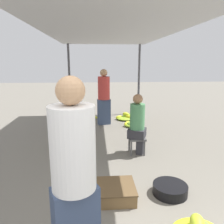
{
  "coord_description": "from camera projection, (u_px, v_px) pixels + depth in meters",
  "views": [
    {
      "loc": [
        -0.32,
        -1.22,
        1.87
      ],
      "look_at": [
        0.0,
        3.12,
        0.88
      ],
      "focal_mm": 35.0,
      "sensor_mm": 36.0,
      "label": 1
    }
  ],
  "objects": [
    {
      "name": "canopy_post_back_left",
      "position": [
        69.0,
        80.0,
        7.84
      ],
      "size": [
        0.08,
        0.08,
        2.51
      ],
      "primitive_type": "cylinder",
      "color": "#4C4C51",
      "rests_on": "ground"
    },
    {
      "name": "canopy_post_back_right",
      "position": [
        139.0,
        80.0,
        8.02
      ],
      "size": [
        0.08,
        0.08,
        2.51
      ],
      "primitive_type": "cylinder",
      "color": "#4C4C51",
      "rests_on": "ground"
    },
    {
      "name": "canopy_tarp",
      "position": [
        111.0,
        30.0,
        4.5
      ],
      "size": [
        2.93,
        6.87,
        0.04
      ],
      "primitive_type": "cube",
      "color": "#B2B2B7",
      "rests_on": "canopy_post_front_left"
    },
    {
      "name": "vendor_foreground",
      "position": [
        74.0,
        177.0,
        1.85
      ],
      "size": [
        0.49,
        0.49,
        1.77
      ],
      "color": "#384766",
      "rests_on": "ground"
    },
    {
      "name": "stool",
      "position": [
        137.0,
        140.0,
        4.54
      ],
      "size": [
        0.34,
        0.34,
        0.36
      ],
      "color": "#4C4C4C",
      "rests_on": "ground"
    },
    {
      "name": "vendor_seated",
      "position": [
        138.0,
        124.0,
        4.47
      ],
      "size": [
        0.44,
        0.44,
        1.26
      ],
      "color": "#2D2D33",
      "rests_on": "ground"
    },
    {
      "name": "basin_black",
      "position": [
        170.0,
        189.0,
        3.16
      ],
      "size": [
        0.5,
        0.5,
        0.15
      ],
      "color": "black",
      "rests_on": "ground"
    },
    {
      "name": "banana_pile_left_0",
      "position": [
        88.0,
        117.0,
        7.3
      ],
      "size": [
        0.64,
        0.48,
        0.25
      ],
      "color": "#CDD627",
      "rests_on": "ground"
    },
    {
      "name": "banana_pile_left_1",
      "position": [
        71.0,
        144.0,
        4.83
      ],
      "size": [
        0.48,
        0.46,
        0.26
      ],
      "color": "#B7CD2B",
      "rests_on": "ground"
    },
    {
      "name": "banana_pile_right_0",
      "position": [
        126.0,
        117.0,
        7.32
      ],
      "size": [
        0.66,
        0.59,
        0.24
      ],
      "color": "#CBD628",
      "rests_on": "ground"
    },
    {
      "name": "banana_pile_right_1",
      "position": [
        131.0,
        125.0,
        6.5
      ],
      "size": [
        0.5,
        0.47,
        0.15
      ],
      "color": "#87BA34",
      "rests_on": "ground"
    },
    {
      "name": "crate_near",
      "position": [
        116.0,
        192.0,
        3.07
      ],
      "size": [
        0.54,
        0.54,
        0.19
      ],
      "color": "brown",
      "rests_on": "ground"
    },
    {
      "name": "shopper_walking_mid",
      "position": [
        104.0,
        96.0,
        6.59
      ],
      "size": [
        0.43,
        0.43,
        1.68
      ],
      "color": "#384766",
      "rests_on": "ground"
    }
  ]
}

